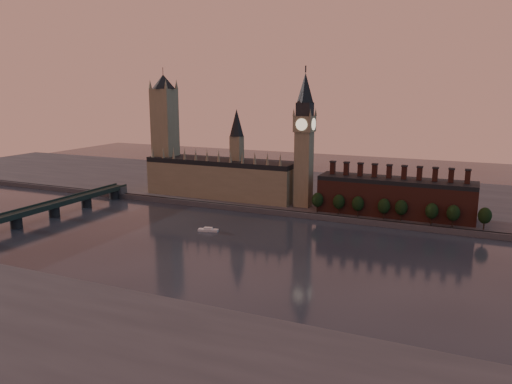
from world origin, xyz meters
TOP-DOWN VIEW (x-y plane):
  - ground at (0.00, 0.00)m, footprint 900.00×900.00m
  - north_bank at (0.00, 178.04)m, footprint 900.00×182.00m
  - palace_of_westminster at (-64.41, 114.91)m, footprint 130.00×30.30m
  - victoria_tower at (-120.00, 115.00)m, footprint 24.00×24.00m
  - big_ben at (10.00, 110.00)m, footprint 15.00×15.00m
  - chimney_block at (80.00, 110.00)m, footprint 110.00×25.00m
  - embankment_tree_0 at (26.26, 94.94)m, footprint 8.60×8.60m
  - embankment_tree_1 at (42.35, 95.31)m, footprint 8.60×8.60m
  - embankment_tree_2 at (56.41, 94.74)m, footprint 8.60×8.60m
  - embankment_tree_3 at (74.82, 94.82)m, footprint 8.60×8.60m
  - embankment_tree_4 at (86.55, 95.38)m, footprint 8.60×8.60m
  - embankment_tree_5 at (106.86, 93.61)m, footprint 8.60×8.60m
  - embankment_tree_6 at (120.41, 93.67)m, footprint 8.60×8.60m
  - embankment_tree_7 at (139.49, 94.38)m, footprint 8.60×8.60m
  - westminster_bridge at (-155.00, -2.70)m, footprint 14.00×200.00m
  - river_boat at (-29.92, 29.76)m, footprint 14.01×6.84m

SIDE VIEW (x-z plane):
  - ground at x=0.00m, z-range 0.00..0.00m
  - river_boat at x=-29.92m, z-range -0.32..2.38m
  - north_bank at x=0.00m, z-range 0.00..4.00m
  - westminster_bridge at x=-155.00m, z-range 1.66..13.21m
  - embankment_tree_0 at x=26.26m, z-range 6.03..20.91m
  - embankment_tree_1 at x=42.35m, z-range 6.03..20.91m
  - embankment_tree_2 at x=56.41m, z-range 6.03..20.91m
  - embankment_tree_3 at x=74.82m, z-range 6.03..20.91m
  - embankment_tree_4 at x=86.55m, z-range 6.03..20.91m
  - embankment_tree_5 at x=106.86m, z-range 6.03..20.91m
  - embankment_tree_6 at x=120.41m, z-range 6.03..20.91m
  - embankment_tree_7 at x=139.49m, z-range 6.03..20.91m
  - chimney_block at x=80.00m, z-range -0.68..36.32m
  - palace_of_westminster at x=-64.41m, z-range -15.37..58.63m
  - big_ben at x=10.00m, z-range 3.33..110.33m
  - victoria_tower at x=-120.00m, z-range 5.09..113.09m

